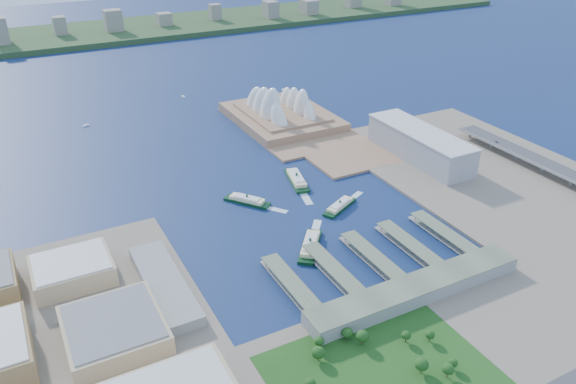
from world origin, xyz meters
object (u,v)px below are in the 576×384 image
ferry_b (297,178)px  ferry_c (310,243)px  toaster_building (420,145)px  car_c (497,142)px  opera_house (282,100)px  ferry_d (340,204)px  ferry_a (247,199)px

ferry_b → ferry_c: (-54.63, -127.00, -0.25)m
toaster_building → car_c: bearing=-16.6°
opera_house → ferry_d: size_ratio=3.63×
ferry_d → car_c: size_ratio=10.08×
ferry_b → car_c: size_ratio=12.22×
ferry_b → opera_house: bearing=81.2°
ferry_d → car_c: car_c is taller
opera_house → ferry_b: opera_house is taller
ferry_b → ferry_d: size_ratio=1.21×
ferry_c → ferry_d: (65.79, 51.31, -0.75)m
ferry_a → ferry_c: ferry_c is taller
ferry_d → ferry_a: bearing=28.3°
toaster_building → ferry_a: bearing=-179.7°
toaster_building → ferry_b: size_ratio=2.58×
toaster_building → ferry_b: (-164.92, 17.14, -14.82)m
ferry_b → ferry_c: size_ratio=1.05×
ferry_b → ferry_d: 76.52m
ferry_a → ferry_c: size_ratio=0.90×
toaster_building → car_c: (101.00, -30.14, -4.94)m
ferry_a → car_c: size_ratio=10.51×
opera_house → car_c: opera_house is taller
toaster_building → ferry_a: (-236.05, -1.44, -15.61)m
ferry_c → car_c: (320.55, 79.72, 10.13)m
ferry_a → car_c: (337.05, -28.70, 10.68)m
toaster_building → ferry_d: size_ratio=3.13×
ferry_c → car_c: bearing=-127.4°
toaster_building → ferry_c: 245.97m
ferry_b → ferry_c: 138.25m
opera_house → toaster_building: bearing=-65.8°
ferry_a → opera_house: bearing=16.9°
ferry_a → ferry_b: ferry_b is taller
ferry_d → car_c: (254.76, 28.41, 10.88)m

